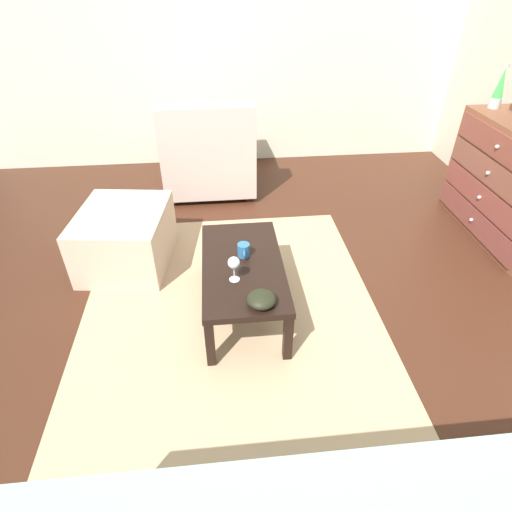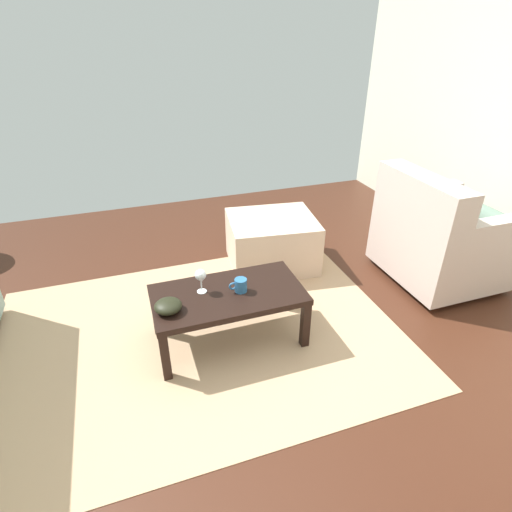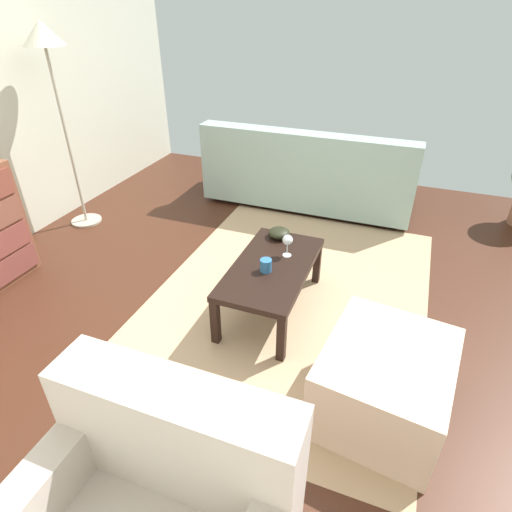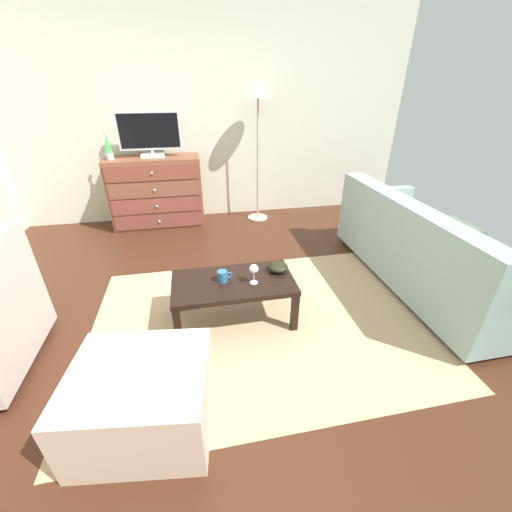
# 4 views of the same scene
# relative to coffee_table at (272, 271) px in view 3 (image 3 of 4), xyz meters

# --- Properties ---
(ground_plane) EXTENTS (5.47, 5.20, 0.05)m
(ground_plane) POSITION_rel_coffee_table_xyz_m (-0.02, 0.11, -0.34)
(ground_plane) COLOR #3F2014
(area_rug) EXTENTS (2.60, 1.90, 0.01)m
(area_rug) POSITION_rel_coffee_table_xyz_m (0.18, -0.09, -0.32)
(area_rug) COLOR tan
(area_rug) RESTS_ON ground_plane
(coffee_table) EXTENTS (0.93, 0.49, 0.37)m
(coffee_table) POSITION_rel_coffee_table_xyz_m (0.00, 0.00, 0.00)
(coffee_table) COLOR black
(coffee_table) RESTS_ON ground_plane
(wine_glass) EXTENTS (0.07, 0.07, 0.16)m
(wine_glass) POSITION_rel_coffee_table_xyz_m (0.15, -0.06, 0.16)
(wine_glass) COLOR silver
(wine_glass) RESTS_ON coffee_table
(mug) EXTENTS (0.11, 0.08, 0.08)m
(mug) POSITION_rel_coffee_table_xyz_m (-0.08, 0.01, 0.09)
(mug) COLOR #2A6093
(mug) RESTS_ON coffee_table
(bowl_decorative) EXTENTS (0.16, 0.16, 0.07)m
(bowl_decorative) POSITION_rel_coffee_table_xyz_m (0.37, 0.07, 0.08)
(bowl_decorative) COLOR black
(bowl_decorative) RESTS_ON coffee_table
(couch_large) EXTENTS (0.85, 2.07, 0.81)m
(couch_large) POSITION_rel_coffee_table_xyz_m (1.81, 0.22, 0.01)
(couch_large) COLOR #332319
(couch_large) RESTS_ON ground_plane
(ottoman) EXTENTS (0.77, 0.69, 0.42)m
(ottoman) POSITION_rel_coffee_table_xyz_m (-0.60, -0.82, -0.11)
(ottoman) COLOR beige
(ottoman) RESTS_ON ground_plane
(standing_lamp) EXTENTS (0.32, 0.32, 1.72)m
(standing_lamp) POSITION_rel_coffee_table_xyz_m (0.62, 2.11, 1.15)
(standing_lamp) COLOR #A59E8C
(standing_lamp) RESTS_ON ground_plane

